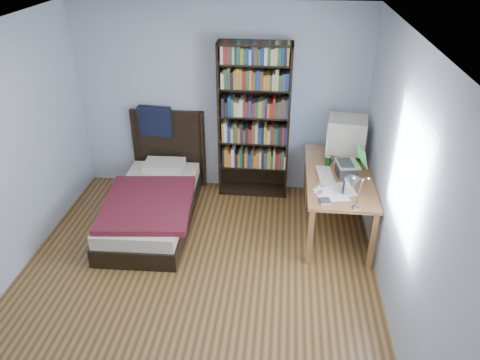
# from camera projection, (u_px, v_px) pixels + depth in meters

# --- Properties ---
(room) EXTENTS (4.20, 4.24, 2.50)m
(room) POSITION_uv_depth(u_px,v_px,m) (192.00, 176.00, 4.27)
(room) COLOR #4F3117
(room) RESTS_ON ground
(desk) EXTENTS (0.75, 1.60, 0.73)m
(desk) POSITION_uv_depth(u_px,v_px,m) (333.00, 179.00, 5.96)
(desk) COLOR brown
(desk) RESTS_ON floor
(crt_monitor) EXTENTS (0.51, 0.47, 0.52)m
(crt_monitor) POSITION_uv_depth(u_px,v_px,m) (346.00, 135.00, 5.67)
(crt_monitor) COLOR #C0B59F
(crt_monitor) RESTS_ON desk
(laptop) EXTENTS (0.35, 0.35, 0.39)m
(laptop) POSITION_uv_depth(u_px,v_px,m) (348.00, 167.00, 5.34)
(laptop) COLOR #2D2D30
(laptop) RESTS_ON desk
(desk_lamp) EXTENTS (0.22, 0.49, 0.58)m
(desk_lamp) POSITION_uv_depth(u_px,v_px,m) (354.00, 185.00, 4.25)
(desk_lamp) COLOR #99999E
(desk_lamp) RESTS_ON desk
(keyboard) EXTENTS (0.22, 0.45, 0.04)m
(keyboard) POSITION_uv_depth(u_px,v_px,m) (325.00, 176.00, 5.35)
(keyboard) COLOR beige
(keyboard) RESTS_ON desk
(speaker) EXTENTS (0.09, 0.09, 0.18)m
(speaker) POSITION_uv_depth(u_px,v_px,m) (348.00, 187.00, 4.97)
(speaker) COLOR gray
(speaker) RESTS_ON desk
(soda_can) EXTENTS (0.06, 0.06, 0.12)m
(soda_can) POSITION_uv_depth(u_px,v_px,m) (328.00, 161.00, 5.58)
(soda_can) COLOR #073A1B
(soda_can) RESTS_ON desk
(mouse) EXTENTS (0.06, 0.10, 0.03)m
(mouse) POSITION_uv_depth(u_px,v_px,m) (335.00, 162.00, 5.64)
(mouse) COLOR silver
(mouse) RESTS_ON desk
(phone_silver) EXTENTS (0.10, 0.12, 0.02)m
(phone_silver) POSITION_uv_depth(u_px,v_px,m) (321.00, 185.00, 5.17)
(phone_silver) COLOR #B6B6BB
(phone_silver) RESTS_ON desk
(phone_grey) EXTENTS (0.07, 0.09, 0.02)m
(phone_grey) POSITION_uv_depth(u_px,v_px,m) (320.00, 192.00, 5.03)
(phone_grey) COLOR gray
(phone_grey) RESTS_ON desk
(external_drive) EXTENTS (0.14, 0.14, 0.02)m
(external_drive) POSITION_uv_depth(u_px,v_px,m) (325.00, 201.00, 4.86)
(external_drive) COLOR gray
(external_drive) RESTS_ON desk
(bookshelf) EXTENTS (0.92, 0.30, 2.04)m
(bookshelf) POSITION_uv_depth(u_px,v_px,m) (254.00, 122.00, 6.03)
(bookshelf) COLOR black
(bookshelf) RESTS_ON floor
(bed) EXTENTS (1.12, 2.04, 1.16)m
(bed) POSITION_uv_depth(u_px,v_px,m) (154.00, 200.00, 5.81)
(bed) COLOR black
(bed) RESTS_ON floor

